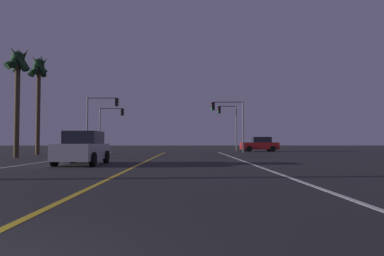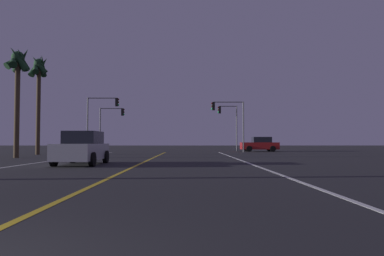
{
  "view_description": "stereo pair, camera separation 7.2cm",
  "coord_description": "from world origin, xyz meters",
  "px_view_note": "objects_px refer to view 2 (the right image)",
  "views": [
    {
      "loc": [
        2.49,
        -2.53,
        1.18
      ],
      "look_at": [
        2.83,
        28.88,
        2.36
      ],
      "focal_mm": 33.25,
      "sensor_mm": 36.0,
      "label": 1
    },
    {
      "loc": [
        2.56,
        -2.53,
        1.18
      ],
      "look_at": [
        2.83,
        28.88,
        2.36
      ],
      "focal_mm": 33.25,
      "sensor_mm": 36.0,
      "label": 2
    }
  ],
  "objects_px": {
    "car_oncoming": "(82,148)",
    "palm_tree_left_far": "(39,74)",
    "palm_tree_left_mid": "(18,69)",
    "traffic_light_far_right": "(228,118)",
    "car_crossing_side": "(260,144)",
    "traffic_light_far_left": "(112,119)",
    "traffic_light_near_left": "(102,112)",
    "traffic_light_near_right": "(228,114)"
  },
  "relations": [
    {
      "from": "car_crossing_side",
      "to": "car_oncoming",
      "type": "bearing_deg",
      "value": 59.38
    },
    {
      "from": "traffic_light_far_right",
      "to": "palm_tree_left_far",
      "type": "bearing_deg",
      "value": 34.78
    },
    {
      "from": "palm_tree_left_far",
      "to": "car_crossing_side",
      "type": "bearing_deg",
      "value": 24.1
    },
    {
      "from": "car_crossing_side",
      "to": "palm_tree_left_far",
      "type": "xyz_separation_m",
      "value": [
        -21.69,
        -9.7,
        6.34
      ]
    },
    {
      "from": "traffic_light_near_right",
      "to": "traffic_light_near_left",
      "type": "xyz_separation_m",
      "value": [
        -13.78,
        -0.0,
        0.28
      ]
    },
    {
      "from": "car_crossing_side",
      "to": "palm_tree_left_mid",
      "type": "relative_size",
      "value": 0.53
    },
    {
      "from": "traffic_light_near_left",
      "to": "traffic_light_far_left",
      "type": "relative_size",
      "value": 1.12
    },
    {
      "from": "traffic_light_near_left",
      "to": "traffic_light_far_right",
      "type": "xyz_separation_m",
      "value": [
        14.38,
        5.5,
        -0.29
      ]
    },
    {
      "from": "traffic_light_far_right",
      "to": "palm_tree_left_mid",
      "type": "height_order",
      "value": "palm_tree_left_mid"
    },
    {
      "from": "car_crossing_side",
      "to": "car_oncoming",
      "type": "distance_m",
      "value": 26.91
    },
    {
      "from": "traffic_light_near_right",
      "to": "traffic_light_near_left",
      "type": "height_order",
      "value": "traffic_light_near_left"
    },
    {
      "from": "traffic_light_near_right",
      "to": "traffic_light_far_right",
      "type": "bearing_deg",
      "value": -96.19
    },
    {
      "from": "traffic_light_far_left",
      "to": "palm_tree_left_mid",
      "type": "bearing_deg",
      "value": -98.34
    },
    {
      "from": "car_crossing_side",
      "to": "traffic_light_near_right",
      "type": "height_order",
      "value": "traffic_light_near_right"
    },
    {
      "from": "car_crossing_side",
      "to": "car_oncoming",
      "type": "height_order",
      "value": "same"
    },
    {
      "from": "traffic_light_near_left",
      "to": "palm_tree_left_mid",
      "type": "distance_m",
      "value": 13.66
    },
    {
      "from": "palm_tree_left_mid",
      "to": "palm_tree_left_far",
      "type": "xyz_separation_m",
      "value": [
        -1.05,
        6.0,
        0.75
      ]
    },
    {
      "from": "car_oncoming",
      "to": "traffic_light_far_right",
      "type": "bearing_deg",
      "value": 158.49
    },
    {
      "from": "car_crossing_side",
      "to": "palm_tree_left_mid",
      "type": "xyz_separation_m",
      "value": [
        -20.64,
        -15.7,
        5.59
      ]
    },
    {
      "from": "palm_tree_left_mid",
      "to": "traffic_light_near_left",
      "type": "bearing_deg",
      "value": 77.74
    },
    {
      "from": "car_oncoming",
      "to": "palm_tree_left_far",
      "type": "distance_m",
      "value": 16.88
    },
    {
      "from": "car_crossing_side",
      "to": "traffic_light_far_left",
      "type": "height_order",
      "value": "traffic_light_far_left"
    },
    {
      "from": "traffic_light_far_right",
      "to": "palm_tree_left_mid",
      "type": "bearing_deg",
      "value": 47.33
    },
    {
      "from": "palm_tree_left_mid",
      "to": "car_oncoming",
      "type": "bearing_deg",
      "value": -47.06
    },
    {
      "from": "traffic_light_near_left",
      "to": "palm_tree_left_mid",
      "type": "height_order",
      "value": "palm_tree_left_mid"
    },
    {
      "from": "car_oncoming",
      "to": "traffic_light_near_right",
      "type": "distance_m",
      "value": 23.07
    },
    {
      "from": "palm_tree_left_far",
      "to": "traffic_light_far_right",
      "type": "bearing_deg",
      "value": 34.78
    },
    {
      "from": "traffic_light_near_right",
      "to": "traffic_light_far_right",
      "type": "relative_size",
      "value": 0.98
    },
    {
      "from": "car_oncoming",
      "to": "palm_tree_left_far",
      "type": "bearing_deg",
      "value": -149.33
    },
    {
      "from": "traffic_light_far_left",
      "to": "traffic_light_near_right",
      "type": "bearing_deg",
      "value": -21.58
    },
    {
      "from": "traffic_light_far_left",
      "to": "traffic_light_near_left",
      "type": "bearing_deg",
      "value": -88.66
    },
    {
      "from": "car_crossing_side",
      "to": "traffic_light_near_left",
      "type": "height_order",
      "value": "traffic_light_near_left"
    },
    {
      "from": "traffic_light_near_right",
      "to": "palm_tree_left_mid",
      "type": "height_order",
      "value": "palm_tree_left_mid"
    },
    {
      "from": "car_crossing_side",
      "to": "traffic_light_near_right",
      "type": "bearing_deg",
      "value": 32.01
    },
    {
      "from": "traffic_light_far_right",
      "to": "traffic_light_far_left",
      "type": "xyz_separation_m",
      "value": [
        -14.5,
        0.0,
        -0.16
      ]
    },
    {
      "from": "palm_tree_left_mid",
      "to": "car_crossing_side",
      "type": "bearing_deg",
      "value": 37.27
    },
    {
      "from": "traffic_light_far_right",
      "to": "traffic_light_far_left",
      "type": "bearing_deg",
      "value": 0.0
    },
    {
      "from": "car_crossing_side",
      "to": "palm_tree_left_far",
      "type": "bearing_deg",
      "value": 24.1
    },
    {
      "from": "traffic_light_far_left",
      "to": "palm_tree_left_far",
      "type": "distance_m",
      "value": 13.64
    },
    {
      "from": "car_crossing_side",
      "to": "car_oncoming",
      "type": "xyz_separation_m",
      "value": [
        -13.7,
        -23.16,
        0.0
      ]
    },
    {
      "from": "traffic_light_near_left",
      "to": "traffic_light_far_right",
      "type": "height_order",
      "value": "traffic_light_near_left"
    },
    {
      "from": "traffic_light_near_left",
      "to": "palm_tree_left_mid",
      "type": "relative_size",
      "value": 0.74
    }
  ]
}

